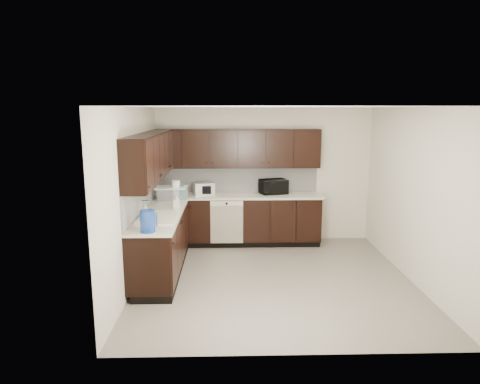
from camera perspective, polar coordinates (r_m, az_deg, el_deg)
name	(u,v)px	position (r m, az deg, el deg)	size (l,w,h in m)	color
floor	(274,279)	(6.48, 4.53, -11.47)	(4.00, 4.00, 0.00)	slate
ceiling	(277,107)	(5.99, 4.89, 11.22)	(4.00, 4.00, 0.00)	white
wall_back	(264,175)	(8.07, 3.19, 2.26)	(4.00, 0.02, 2.50)	beige
wall_left	(134,197)	(6.22, -13.93, -0.66)	(0.02, 4.00, 2.50)	beige
wall_right	(414,196)	(6.63, 22.15, -0.45)	(0.02, 4.00, 2.50)	beige
wall_front	(297,238)	(4.19, 7.64, -6.05)	(4.00, 0.02, 2.50)	beige
lower_cabinets	(209,231)	(7.36, -4.17, -5.27)	(3.00, 2.80, 0.90)	black
countertop	(208,203)	(7.24, -4.25, -1.43)	(3.03, 2.83, 0.04)	#BCB9A4
backsplash	(197,185)	(7.41, -5.82, 0.88)	(3.00, 2.80, 0.48)	beige
upper_cabinets	(202,152)	(7.20, -5.06, 5.35)	(3.00, 2.80, 0.70)	black
dishwasher	(227,219)	(7.61, -1.78, -3.67)	(0.58, 0.04, 0.78)	beige
sink	(158,222)	(6.23, -10.93, -4.00)	(0.54, 0.82, 0.42)	beige
microwave	(273,187)	(7.87, 4.47, 0.71)	(0.48, 0.32, 0.26)	black
soap_bottle_a	(177,202)	(6.77, -8.46, -1.33)	(0.09, 0.09, 0.20)	gray
soap_bottle_b	(146,212)	(6.13, -12.47, -2.68)	(0.09, 0.09, 0.22)	gray
toaster_oven	(204,189)	(7.79, -4.87, 0.44)	(0.36, 0.27, 0.22)	silver
storage_bin	(171,193)	(7.51, -9.12, -0.15)	(0.51, 0.38, 0.20)	silver
blue_pitcher	(147,221)	(5.53, -12.23, -3.82)	(0.19, 0.19, 0.28)	#103698
teal_tumbler	(181,192)	(7.49, -7.87, -0.03)	(0.10, 0.10, 0.23)	#0B7A7F
paper_towel_roll	(176,190)	(7.49, -8.52, 0.31)	(0.14, 0.14, 0.32)	silver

